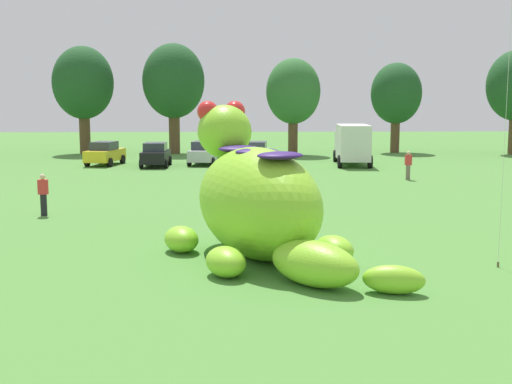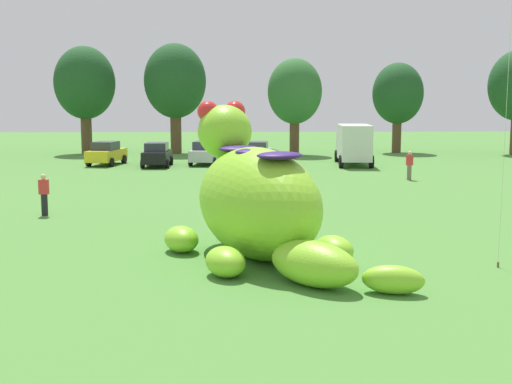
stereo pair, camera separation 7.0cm
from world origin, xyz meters
name	(u,v)px [view 1 (the left image)]	position (x,y,z in m)	size (l,w,h in m)	color
ground_plane	(277,258)	(0.00, 0.00, 0.00)	(160.00, 160.00, 0.00)	#4C8438
giant_inflatable_creature	(258,201)	(-0.57, 0.08, 1.70)	(7.06, 8.02, 4.65)	#8CD12D
car_yellow	(105,153)	(-10.71, 28.74, 0.86)	(2.50, 4.35, 1.72)	yellow
car_black	(156,155)	(-6.86, 27.45, 0.86)	(1.97, 4.12, 1.72)	black
car_silver	(204,153)	(-3.48, 28.87, 0.86)	(2.39, 4.31, 1.72)	#B7BABF
car_white	(256,153)	(0.30, 28.40, 0.86)	(2.31, 4.28, 1.72)	white
box_truck	(352,143)	(7.32, 28.26, 1.60)	(2.76, 6.54, 2.95)	silver
tree_left	(83,84)	(-14.52, 39.35, 6.16)	(5.30, 5.30, 9.41)	brown
tree_mid_left	(174,82)	(-6.58, 39.14, 6.31)	(5.44, 5.44, 9.65)	brown
tree_centre_left	(293,92)	(3.81, 37.29, 5.41)	(4.66, 4.66, 8.27)	brown
tree_centre	(396,94)	(13.30, 39.62, 5.26)	(4.53, 4.53, 8.04)	brown
spectator_near_inflatable	(43,195)	(-9.04, 7.50, 0.85)	(0.38, 0.26, 1.71)	black
spectator_mid_field	(234,164)	(-1.27, 20.53, 0.85)	(0.38, 0.26, 1.71)	#2D334C
spectator_by_cars	(408,166)	(9.03, 19.05, 0.85)	(0.38, 0.26, 1.71)	#726656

